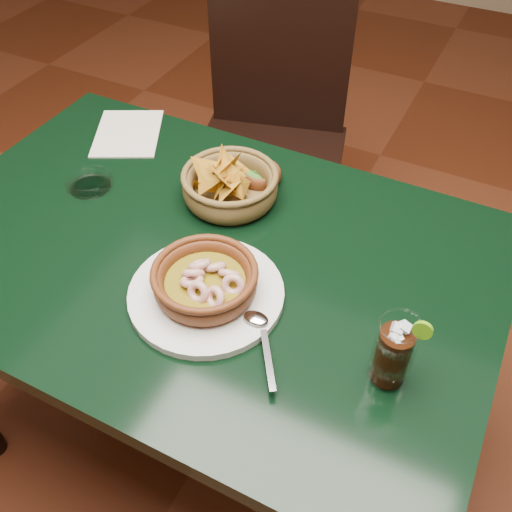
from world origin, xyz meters
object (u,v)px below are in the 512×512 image
at_px(cola_drink, 393,353).
at_px(dining_table, 202,281).
at_px(shrimp_plate, 206,284).
at_px(chip_basket, 230,185).
at_px(dining_chair, 271,136).

bearing_deg(cola_drink, dining_table, 164.26).
relative_size(shrimp_plate, chip_basket, 1.46).
height_order(shrimp_plate, cola_drink, cola_drink).
distance_m(chip_basket, cola_drink, 0.54).
relative_size(dining_chair, shrimp_plate, 2.80).
xyz_separation_m(dining_table, chip_basket, (-0.02, 0.17, 0.14)).
height_order(shrimp_plate, chip_basket, chip_basket).
bearing_deg(cola_drink, dining_chair, 126.12).
relative_size(dining_table, cola_drink, 7.48).
xyz_separation_m(dining_chair, cola_drink, (0.61, -0.83, 0.27)).
relative_size(dining_chair, cola_drink, 6.19).
bearing_deg(shrimp_plate, chip_basket, 109.92).
bearing_deg(dining_chair, dining_table, -76.17).
xyz_separation_m(dining_chair, shrimp_plate, (0.25, -0.82, 0.24)).
relative_size(dining_table, dining_chair, 1.21).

